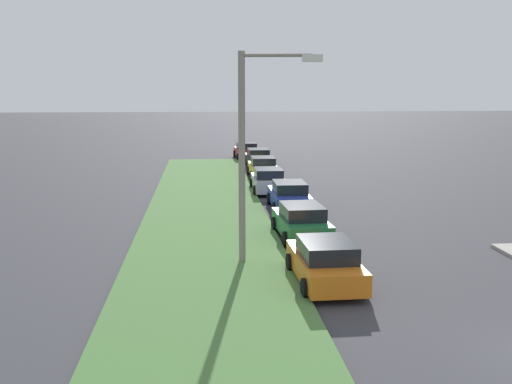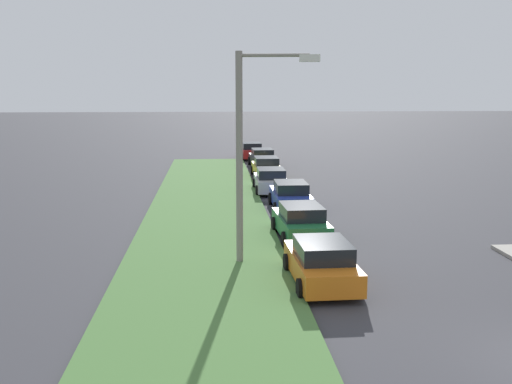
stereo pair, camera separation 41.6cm
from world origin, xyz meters
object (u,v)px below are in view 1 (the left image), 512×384
parked_car_yellow (263,167)px  parked_car_black (258,158)px  parked_car_red (246,151)px  parked_car_green (301,222)px  parked_car_blue (289,196)px  parked_car_orange (325,262)px  streetlight (252,143)px  parked_car_silver (268,181)px

parked_car_yellow → parked_car_black: (5.77, -0.20, 0.00)m
parked_car_black → parked_car_red: (5.57, 0.52, 0.00)m
parked_car_green → parked_car_black: (23.24, -0.36, 0.00)m
parked_car_green → parked_car_blue: 6.13m
parked_car_blue → parked_car_red: size_ratio=0.98×
parked_car_orange → parked_car_red: (34.72, -0.04, 0.00)m
parked_car_red → streetlight: streetlight is taller
parked_car_black → parked_car_green: bearing=177.6°
parked_car_silver → streetlight: size_ratio=0.58×
parked_car_silver → parked_car_orange: bearing=-179.8°
parked_car_green → parked_car_red: 28.80m
parked_car_red → streetlight: bearing=173.2°
parked_car_orange → parked_car_blue: 12.05m
parked_car_black → parked_car_red: bearing=3.8°
parked_car_silver → parked_car_black: 11.89m
parked_car_blue → parked_car_red: same height
parked_car_black → parked_car_orange: bearing=177.3°
streetlight → parked_car_yellow: bearing=-6.9°
parked_car_red → streetlight: (-32.33, 2.21, 3.67)m
parked_car_orange → parked_car_silver: 17.28m
parked_car_orange → parked_car_red: size_ratio=0.99×
parked_car_orange → parked_car_red: same height
parked_car_yellow → parked_car_green: bearing=179.8°
parked_car_yellow → parked_car_red: bearing=1.9°
parked_car_yellow → streetlight: (-20.99, 2.53, 3.67)m
parked_car_green → streetlight: streetlight is taller
parked_car_silver → parked_car_green: bearing=-178.9°
parked_car_green → parked_car_yellow: bearing=-3.2°
parked_car_red → streetlight: size_ratio=0.58×
parked_car_orange → streetlight: streetlight is taller
parked_car_yellow → streetlight: size_ratio=0.57×
parked_car_orange → streetlight: bearing=40.7°
parked_car_yellow → parked_car_red: size_ratio=0.98×
parked_car_red → parked_car_blue: bearing=178.5°
streetlight → parked_car_orange: bearing=-137.8°
parked_car_orange → parked_car_silver: size_ratio=1.01×
parked_car_orange → parked_car_yellow: 23.39m
parked_car_black → streetlight: (-26.76, 2.74, 3.67)m
parked_car_blue → parked_car_yellow: 11.35m
parked_car_green → parked_car_yellow: 17.47m
parked_car_yellow → parked_car_black: same height
parked_car_yellow → parked_car_black: bearing=-1.8°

